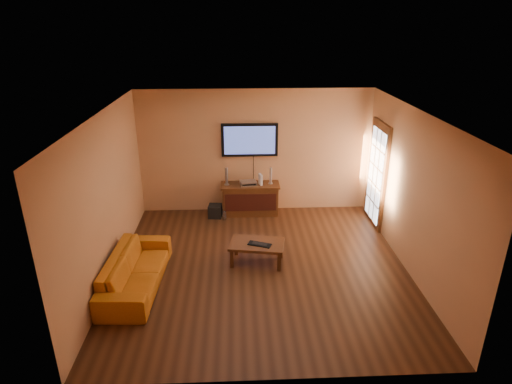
{
  "coord_description": "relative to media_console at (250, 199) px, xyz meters",
  "views": [
    {
      "loc": [
        -0.4,
        -6.39,
        4.03
      ],
      "look_at": [
        -0.06,
        0.8,
        1.1
      ],
      "focal_mm": 30.0,
      "sensor_mm": 36.0,
      "label": 1
    }
  ],
  "objects": [
    {
      "name": "bottle",
      "position": [
        -0.57,
        -0.3,
        -0.25
      ],
      "size": [
        0.07,
        0.07,
        0.21
      ],
      "color": "white",
      "rests_on": "ground"
    },
    {
      "name": "media_console",
      "position": [
        0.0,
        0.0,
        0.0
      ],
      "size": [
        1.27,
        0.48,
        0.69
      ],
      "color": "#42220F",
      "rests_on": "ground"
    },
    {
      "name": "game_console",
      "position": [
        0.22,
        -0.01,
        0.46
      ],
      "size": [
        0.09,
        0.18,
        0.23
      ],
      "primitive_type": "cube",
      "rotation": [
        0.0,
        0.0,
        0.25
      ],
      "color": "white",
      "rests_on": "media_console"
    },
    {
      "name": "speaker_right",
      "position": [
        0.45,
        0.03,
        0.51
      ],
      "size": [
        0.1,
        0.1,
        0.37
      ],
      "color": "silver",
      "rests_on": "media_console"
    },
    {
      "name": "ground_plane",
      "position": [
        0.12,
        -2.25,
        -0.35
      ],
      "size": [
        5.0,
        5.0,
        0.0
      ],
      "primitive_type": "plane",
      "color": "#331B0E",
      "rests_on": "ground"
    },
    {
      "name": "keyboard",
      "position": [
        0.09,
        -2.14,
        0.05
      ],
      "size": [
        0.43,
        0.29,
        0.02
      ],
      "color": "black",
      "rests_on": "coffee_table"
    },
    {
      "name": "subwoofer",
      "position": [
        -0.77,
        -0.15,
        -0.21
      ],
      "size": [
        0.31,
        0.31,
        0.28
      ],
      "primitive_type": "cube",
      "rotation": [
        0.0,
        0.0,
        -0.12
      ],
      "color": "black",
      "rests_on": "ground"
    },
    {
      "name": "room_walls",
      "position": [
        0.12,
        -1.63,
        1.34
      ],
      "size": [
        5.0,
        5.0,
        5.0
      ],
      "color": "tan",
      "rests_on": "ground"
    },
    {
      "name": "french_door",
      "position": [
        2.57,
        -0.55,
        0.7
      ],
      "size": [
        0.07,
        1.02,
        2.22
      ],
      "color": "#42220F",
      "rests_on": "ground"
    },
    {
      "name": "coffee_table",
      "position": [
        0.05,
        -2.07,
        -0.01
      ],
      "size": [
        1.02,
        0.72,
        0.39
      ],
      "color": "#42220F",
      "rests_on": "ground"
    },
    {
      "name": "sofa",
      "position": [
        -1.93,
        -2.69,
        0.04
      ],
      "size": [
        0.67,
        1.99,
        0.77
      ],
      "primitive_type": "imported",
      "rotation": [
        0.0,
        0.0,
        1.52
      ],
      "color": "#BB6614",
      "rests_on": "ground"
    },
    {
      "name": "av_receiver",
      "position": [
        -0.04,
        -0.01,
        0.38
      ],
      "size": [
        0.38,
        0.29,
        0.08
      ],
      "primitive_type": "cube",
      "rotation": [
        0.0,
        0.0,
        0.13
      ],
      "color": "silver",
      "rests_on": "media_console"
    },
    {
      "name": "television",
      "position": [
        0.0,
        0.2,
        1.28
      ],
      "size": [
        1.21,
        0.08,
        0.71
      ],
      "color": "black",
      "rests_on": "ground"
    },
    {
      "name": "speaker_left",
      "position": [
        -0.51,
        0.0,
        0.52
      ],
      "size": [
        0.11,
        0.11,
        0.39
      ],
      "color": "silver",
      "rests_on": "media_console"
    }
  ]
}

